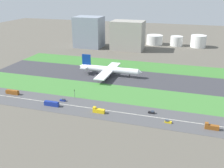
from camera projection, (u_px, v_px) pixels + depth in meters
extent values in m
plane|color=#5B564C|center=(132.00, 78.00, 245.53)|extent=(800.00, 800.00, 0.00)
cube|color=#38383D|center=(132.00, 78.00, 245.51)|extent=(280.00, 46.00, 0.10)
cube|color=#3D7A33|center=(140.00, 66.00, 282.06)|extent=(280.00, 36.00, 0.10)
cube|color=#427F38|center=(121.00, 94.00, 208.95)|extent=(280.00, 36.00, 0.10)
cube|color=#4C4C4F|center=(109.00, 111.00, 180.42)|extent=(280.00, 28.00, 0.10)
cube|color=silver|center=(109.00, 111.00, 180.40)|extent=(266.00, 0.50, 0.01)
cylinder|color=white|center=(110.00, 70.00, 249.29)|extent=(56.00, 6.00, 6.00)
cone|color=white|center=(140.00, 72.00, 241.01)|extent=(4.00, 5.70, 5.70)
cone|color=white|center=(82.00, 66.00, 257.42)|extent=(5.00, 5.40, 5.40)
cube|color=navy|center=(86.00, 60.00, 253.31)|extent=(9.00, 0.80, 11.00)
cube|color=white|center=(86.00, 66.00, 256.10)|extent=(6.00, 16.00, 0.60)
cube|color=white|center=(113.00, 66.00, 263.64)|extent=(10.00, 26.00, 1.00)
cylinder|color=gray|center=(112.00, 70.00, 258.81)|extent=(5.00, 3.20, 3.20)
cube|color=white|center=(103.00, 75.00, 236.90)|extent=(10.00, 26.00, 1.00)
cylinder|color=gray|center=(106.00, 76.00, 242.76)|extent=(5.00, 3.20, 3.20)
cylinder|color=black|center=(130.00, 76.00, 245.53)|extent=(1.00, 1.00, 3.20)
cylinder|color=black|center=(108.00, 73.00, 255.16)|extent=(1.00, 1.00, 3.20)
cylinder|color=black|center=(105.00, 75.00, 248.92)|extent=(1.00, 1.00, 3.20)
cube|color=yellow|center=(99.00, 111.00, 176.98)|extent=(8.40, 2.50, 2.80)
cube|color=yellow|center=(94.00, 108.00, 177.14)|extent=(2.00, 2.30, 1.20)
cube|color=navy|center=(63.00, 100.00, 195.38)|extent=(4.40, 1.80, 1.10)
cube|color=#333D4C|center=(63.00, 99.00, 194.80)|extent=(2.20, 1.66, 0.90)
cube|color=black|center=(151.00, 113.00, 176.47)|extent=(4.40, 1.80, 1.10)
cube|color=#333D4C|center=(153.00, 111.00, 175.89)|extent=(2.20, 1.66, 0.90)
cube|color=brown|center=(12.00, 92.00, 207.62)|extent=(11.60, 2.50, 3.00)
cube|color=brown|center=(12.00, 90.00, 206.97)|extent=(10.80, 2.30, 0.50)
cube|color=yellow|center=(168.00, 122.00, 164.11)|extent=(4.40, 1.80, 1.10)
cube|color=#333D4C|center=(167.00, 120.00, 163.98)|extent=(2.20, 1.66, 0.90)
cube|color=brown|center=(212.00, 127.00, 156.49)|extent=(8.40, 2.50, 2.80)
cube|color=brown|center=(207.00, 124.00, 156.66)|extent=(2.00, 2.30, 1.20)
cube|color=navy|center=(52.00, 104.00, 187.16)|extent=(11.60, 2.50, 3.00)
cube|color=navy|center=(51.00, 102.00, 186.56)|extent=(10.80, 2.30, 0.50)
cylinder|color=#4C4C51|center=(75.00, 94.00, 199.82)|extent=(0.24, 0.24, 6.00)
cube|color=black|center=(74.00, 90.00, 198.53)|extent=(0.36, 0.36, 1.20)
sphere|color=#19D826|center=(74.00, 90.00, 198.25)|extent=(0.24, 0.24, 0.24)
cube|color=gray|center=(89.00, 32.00, 364.24)|extent=(38.73, 30.25, 43.19)
cube|color=#9E998E|center=(128.00, 35.00, 349.12)|extent=(43.73, 29.47, 39.29)
cylinder|color=silver|center=(155.00, 40.00, 385.19)|extent=(24.06, 24.06, 14.00)
cylinder|color=silver|center=(176.00, 41.00, 376.20)|extent=(17.89, 17.89, 14.08)
cylinder|color=silver|center=(198.00, 41.00, 367.17)|extent=(21.66, 21.66, 17.13)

